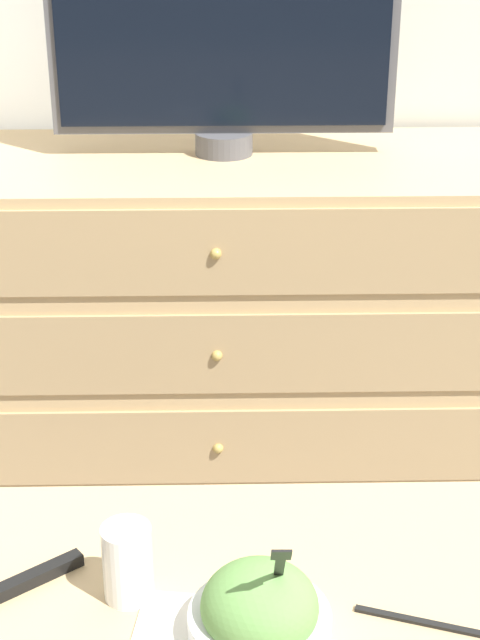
{
  "coord_description": "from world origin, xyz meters",
  "views": [
    {
      "loc": [
        0.11,
        -2.53,
        1.34
      ],
      "look_at": [
        0.14,
        -1.24,
        0.73
      ],
      "focal_mm": 55.0,
      "sensor_mm": 36.0,
      "label": 1
    }
  ],
  "objects": [
    {
      "name": "drink_cup",
      "position": [
        -0.01,
        -1.49,
        0.49
      ],
      "size": [
        0.07,
        0.07,
        0.11
      ],
      "color": "#9E6638",
      "rests_on": "coffee_table"
    },
    {
      "name": "coffee_table",
      "position": [
        0.06,
        -1.49,
        0.38
      ],
      "size": [
        0.97,
        0.52,
        0.44
      ],
      "color": "tan",
      "rests_on": "ground_plane"
    },
    {
      "name": "dresser",
      "position": [
        0.1,
        -0.32,
        0.36
      ],
      "size": [
        1.47,
        0.6,
        0.72
      ],
      "color": "tan",
      "rests_on": "ground_plane"
    },
    {
      "name": "ground_plane",
      "position": [
        0.0,
        0.0,
        0.0
      ],
      "size": [
        12.0,
        12.0,
        0.0
      ],
      "primitive_type": "plane",
      "color": "#70665B"
    },
    {
      "name": "takeout_bowl",
      "position": [
        0.16,
        -1.58,
        0.48
      ],
      "size": [
        0.18,
        0.18,
        0.19
      ],
      "color": "silver",
      "rests_on": "coffee_table"
    },
    {
      "name": "remote_control",
      "position": [
        -0.15,
        -1.46,
        0.45
      ],
      "size": [
        0.13,
        0.1,
        0.02
      ],
      "color": "black",
      "rests_on": "coffee_table"
    },
    {
      "name": "knife",
      "position": [
        0.37,
        -1.55,
        0.44
      ],
      "size": [
        0.17,
        0.07,
        0.01
      ],
      "color": "black",
      "rests_on": "coffee_table"
    },
    {
      "name": "tv",
      "position": [
        0.12,
        -0.27,
        1.0
      ],
      "size": [
        0.79,
        0.13,
        0.53
      ],
      "color": "#515156",
      "rests_on": "dresser"
    }
  ]
}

